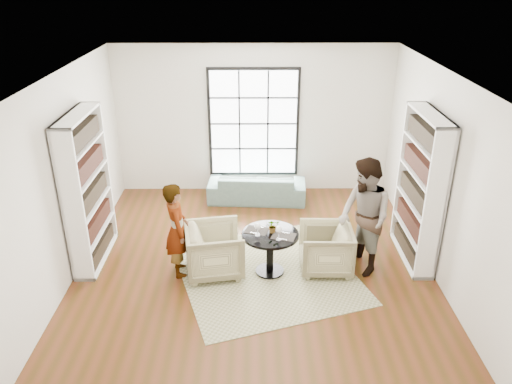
{
  "coord_description": "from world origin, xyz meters",
  "views": [
    {
      "loc": [
        -0.01,
        -6.67,
        4.37
      ],
      "look_at": [
        0.03,
        0.4,
        1.11
      ],
      "focal_mm": 35.0,
      "sensor_mm": 36.0,
      "label": 1
    }
  ],
  "objects_px": {
    "wine_glass_left": "(258,227)",
    "wine_glass_right": "(279,230)",
    "pedestal_table": "(270,244)",
    "armchair_left": "(215,250)",
    "flower_centerpiece": "(273,226)",
    "person_right": "(364,217)",
    "sofa": "(257,187)",
    "armchair_right": "(325,249)",
    "person_left": "(177,230)"
  },
  "relations": [
    {
      "from": "sofa",
      "to": "person_left",
      "type": "height_order",
      "value": "person_left"
    },
    {
      "from": "person_left",
      "to": "pedestal_table",
      "type": "bearing_deg",
      "value": -105.58
    },
    {
      "from": "pedestal_table",
      "to": "person_right",
      "type": "relative_size",
      "value": 0.47
    },
    {
      "from": "sofa",
      "to": "armchair_right",
      "type": "height_order",
      "value": "armchair_right"
    },
    {
      "from": "armchair_left",
      "to": "wine_glass_right",
      "type": "relative_size",
      "value": 4.0
    },
    {
      "from": "armchair_right",
      "to": "armchair_left",
      "type": "bearing_deg",
      "value": -86.45
    },
    {
      "from": "pedestal_table",
      "to": "person_left",
      "type": "distance_m",
      "value": 1.41
    },
    {
      "from": "flower_centerpiece",
      "to": "armchair_left",
      "type": "bearing_deg",
      "value": -178.17
    },
    {
      "from": "wine_glass_right",
      "to": "person_right",
      "type": "bearing_deg",
      "value": 11.9
    },
    {
      "from": "armchair_right",
      "to": "wine_glass_right",
      "type": "bearing_deg",
      "value": -68.68
    },
    {
      "from": "person_right",
      "to": "flower_centerpiece",
      "type": "relative_size",
      "value": 8.85
    },
    {
      "from": "pedestal_table",
      "to": "wine_glass_right",
      "type": "relative_size",
      "value": 4.01
    },
    {
      "from": "wine_glass_right",
      "to": "flower_centerpiece",
      "type": "xyz_separation_m",
      "value": [
        -0.08,
        0.23,
        -0.05
      ]
    },
    {
      "from": "sofa",
      "to": "wine_glass_right",
      "type": "distance_m",
      "value": 2.87
    },
    {
      "from": "wine_glass_right",
      "to": "flower_centerpiece",
      "type": "relative_size",
      "value": 1.04
    },
    {
      "from": "sofa",
      "to": "flower_centerpiece",
      "type": "height_order",
      "value": "flower_centerpiece"
    },
    {
      "from": "wine_glass_left",
      "to": "wine_glass_right",
      "type": "relative_size",
      "value": 0.97
    },
    {
      "from": "armchair_left",
      "to": "wine_glass_left",
      "type": "height_order",
      "value": "wine_glass_left"
    },
    {
      "from": "wine_glass_right",
      "to": "person_left",
      "type": "bearing_deg",
      "value": 172.41
    },
    {
      "from": "sofa",
      "to": "wine_glass_right",
      "type": "relative_size",
      "value": 9.0
    },
    {
      "from": "pedestal_table",
      "to": "armchair_right",
      "type": "xyz_separation_m",
      "value": [
        0.86,
        0.09,
        -0.14
      ]
    },
    {
      "from": "person_left",
      "to": "wine_glass_left",
      "type": "height_order",
      "value": "person_left"
    },
    {
      "from": "pedestal_table",
      "to": "flower_centerpiece",
      "type": "distance_m",
      "value": 0.3
    },
    {
      "from": "person_right",
      "to": "wine_glass_right",
      "type": "distance_m",
      "value": 1.32
    },
    {
      "from": "sofa",
      "to": "person_left",
      "type": "relative_size",
      "value": 1.29
    },
    {
      "from": "sofa",
      "to": "armchair_right",
      "type": "relative_size",
      "value": 2.42
    },
    {
      "from": "wine_glass_right",
      "to": "armchair_right",
      "type": "bearing_deg",
      "value": 20.16
    },
    {
      "from": "wine_glass_left",
      "to": "wine_glass_right",
      "type": "distance_m",
      "value": 0.33
    },
    {
      "from": "sofa",
      "to": "person_left",
      "type": "distance_m",
      "value": 2.9
    },
    {
      "from": "pedestal_table",
      "to": "person_right",
      "type": "xyz_separation_m",
      "value": [
        1.41,
        0.09,
        0.41
      ]
    },
    {
      "from": "person_right",
      "to": "wine_glass_right",
      "type": "relative_size",
      "value": 8.48
    },
    {
      "from": "pedestal_table",
      "to": "wine_glass_left",
      "type": "relative_size",
      "value": 4.13
    },
    {
      "from": "person_right",
      "to": "flower_centerpiece",
      "type": "height_order",
      "value": "person_right"
    },
    {
      "from": "sofa",
      "to": "person_left",
      "type": "bearing_deg",
      "value": 68.46
    },
    {
      "from": "pedestal_table",
      "to": "armchair_left",
      "type": "distance_m",
      "value": 0.85
    },
    {
      "from": "person_right",
      "to": "wine_glass_right",
      "type": "bearing_deg",
      "value": -97.07
    },
    {
      "from": "armchair_right",
      "to": "person_right",
      "type": "height_order",
      "value": "person_right"
    },
    {
      "from": "armchair_left",
      "to": "person_left",
      "type": "bearing_deg",
      "value": 80.21
    },
    {
      "from": "armchair_right",
      "to": "person_left",
      "type": "distance_m",
      "value": 2.29
    },
    {
      "from": "person_left",
      "to": "wine_glass_right",
      "type": "xyz_separation_m",
      "value": [
        1.51,
        -0.2,
        0.1
      ]
    },
    {
      "from": "armchair_right",
      "to": "flower_centerpiece",
      "type": "xyz_separation_m",
      "value": [
        -0.82,
        -0.04,
        0.43
      ]
    },
    {
      "from": "armchair_left",
      "to": "person_right",
      "type": "height_order",
      "value": "person_right"
    },
    {
      "from": "pedestal_table",
      "to": "armchair_right",
      "type": "bearing_deg",
      "value": 5.82
    },
    {
      "from": "wine_glass_left",
      "to": "wine_glass_right",
      "type": "xyz_separation_m",
      "value": [
        0.31,
        -0.12,
        0.0
      ]
    },
    {
      "from": "armchair_left",
      "to": "flower_centerpiece",
      "type": "bearing_deg",
      "value": -97.96
    },
    {
      "from": "person_left",
      "to": "wine_glass_left",
      "type": "distance_m",
      "value": 1.21
    },
    {
      "from": "wine_glass_left",
      "to": "armchair_right",
      "type": "bearing_deg",
      "value": 8.25
    },
    {
      "from": "sofa",
      "to": "flower_centerpiece",
      "type": "xyz_separation_m",
      "value": [
        0.22,
        -2.56,
        0.51
      ]
    },
    {
      "from": "sofa",
      "to": "flower_centerpiece",
      "type": "bearing_deg",
      "value": 98.46
    },
    {
      "from": "armchair_left",
      "to": "person_right",
      "type": "bearing_deg",
      "value": -97.99
    }
  ]
}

